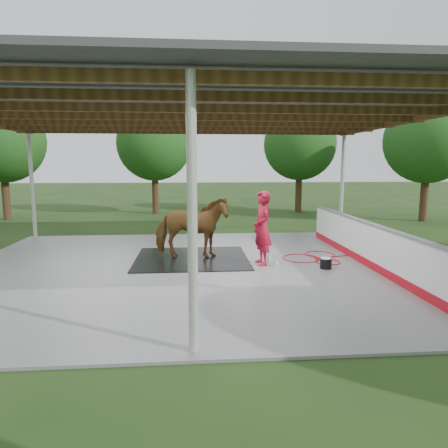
{
  "coord_description": "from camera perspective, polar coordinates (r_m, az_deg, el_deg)",
  "views": [
    {
      "loc": [
        -0.0,
        -10.1,
        2.69
      ],
      "look_at": [
        0.84,
        0.29,
        1.13
      ],
      "focal_mm": 32.0,
      "sensor_mm": 36.0,
      "label": 1
    }
  ],
  "objects": [
    {
      "name": "tree_belt",
      "position": [
        11.06,
        -3.12,
        14.2
      ],
      "size": [
        28.0,
        28.0,
        5.8
      ],
      "color": "#382314",
      "rests_on": "ground"
    },
    {
      "name": "horse",
      "position": [
        11.18,
        -4.68,
        -0.52
      ],
      "size": [
        2.08,
        1.0,
        1.73
      ],
      "primitive_type": "imported",
      "rotation": [
        0.0,
        0.0,
        1.54
      ],
      "color": "brown",
      "rests_on": "rubber_mat"
    },
    {
      "name": "pavilion_structure",
      "position": [
        10.18,
        -4.74,
        15.68
      ],
      "size": [
        12.6,
        10.6,
        4.05
      ],
      "color": "beige",
      "rests_on": "ground"
    },
    {
      "name": "handler",
      "position": [
        10.57,
        5.48,
        -0.57
      ],
      "size": [
        0.6,
        0.79,
        1.96
      ],
      "primitive_type": "imported",
      "rotation": [
        0.0,
        0.0,
        -1.37
      ],
      "color": "#AE122C",
      "rests_on": "concrete_slab"
    },
    {
      "name": "dasher_board",
      "position": [
        11.3,
        19.54,
        -2.68
      ],
      "size": [
        0.16,
        8.0,
        1.15
      ],
      "color": "#B40F1C",
      "rests_on": "concrete_slab"
    },
    {
      "name": "concrete_slab",
      "position": [
        10.45,
        -4.47,
        -6.29
      ],
      "size": [
        12.0,
        10.0,
        0.05
      ],
      "primitive_type": "cube",
      "color": "slate",
      "rests_on": "ground"
    },
    {
      "name": "soap_bottle_a",
      "position": [
        11.01,
        6.47,
        -4.73
      ],
      "size": [
        0.12,
        0.12,
        0.26
      ],
      "primitive_type": "imported",
      "rotation": [
        0.0,
        0.0,
        0.21
      ],
      "color": "silver",
      "rests_on": "concrete_slab"
    },
    {
      "name": "ground",
      "position": [
        10.45,
        -4.47,
        -6.43
      ],
      "size": [
        100.0,
        100.0,
        0.0
      ],
      "primitive_type": "plane",
      "color": "#1E3814"
    },
    {
      "name": "soap_bottle_b",
      "position": [
        10.47,
        7.52,
        -5.59
      ],
      "size": [
        0.13,
        0.13,
        0.21
      ],
      "primitive_type": "imported",
      "rotation": [
        0.0,
        0.0,
        -0.46
      ],
      "color": "#338CD8",
      "rests_on": "concrete_slab"
    },
    {
      "name": "rubber_mat",
      "position": [
        11.35,
        -4.63,
        -4.9
      ],
      "size": [
        3.13,
        2.94,
        0.02
      ],
      "primitive_type": "cube",
      "color": "black",
      "rests_on": "concrete_slab"
    },
    {
      "name": "hose_coil",
      "position": [
        11.68,
        12.56,
        -4.7
      ],
      "size": [
        2.14,
        1.7,
        0.02
      ],
      "color": "red",
      "rests_on": "concrete_slab"
    },
    {
      "name": "wash_bucket",
      "position": [
        10.57,
        14.34,
        -5.43
      ],
      "size": [
        0.3,
        0.3,
        0.28
      ],
      "color": "black",
      "rests_on": "concrete_slab"
    }
  ]
}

